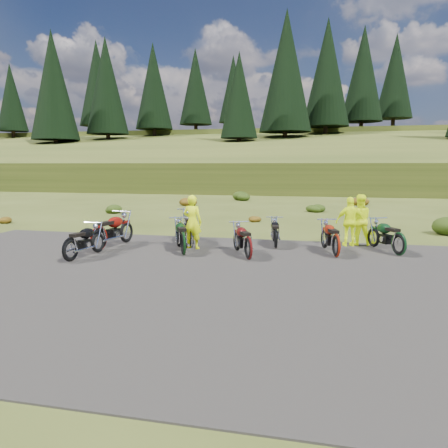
% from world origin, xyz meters
% --- Properties ---
extents(ground, '(300.00, 300.00, 0.00)m').
position_xyz_m(ground, '(0.00, 0.00, 0.00)').
color(ground, '#3C4517').
rests_on(ground, ground).
extents(gravel_pad, '(20.00, 12.00, 0.04)m').
position_xyz_m(gravel_pad, '(0.00, -2.00, 0.00)').
color(gravel_pad, black).
rests_on(gravel_pad, ground).
extents(hill_slope, '(300.00, 45.97, 9.37)m').
position_xyz_m(hill_slope, '(0.00, 50.00, 0.00)').
color(hill_slope, '#354316').
rests_on(hill_slope, ground).
extents(hill_plateau, '(300.00, 90.00, 9.17)m').
position_xyz_m(hill_plateau, '(0.00, 110.00, 0.00)').
color(hill_plateau, '#354316').
rests_on(hill_plateau, ground).
extents(conifer_13, '(5.72, 5.72, 15.00)m').
position_xyz_m(conifer_13, '(-57.00, 64.00, 15.86)').
color(conifer_13, black).
rests_on(conifer_13, ground).
extents(conifer_14, '(5.28, 5.28, 14.00)m').
position_xyz_m(conifer_14, '(-51.00, 70.00, 16.55)').
color(conifer_14, black).
rests_on(conifer_14, ground).
extents(conifer_15, '(7.92, 7.92, 20.00)m').
position_xyz_m(conifer_15, '(-45.00, 76.00, 20.16)').
color(conifer_15, black).
rests_on(conifer_15, ground).
extents(conifer_16, '(7.48, 7.48, 19.00)m').
position_xyz_m(conifer_16, '(-39.00, 51.00, 15.28)').
color(conifer_16, black).
rests_on(conifer_16, ground).
extents(conifer_17, '(7.04, 7.04, 18.00)m').
position_xyz_m(conifer_17, '(-33.00, 57.00, 15.97)').
color(conifer_17, black).
rests_on(conifer_17, ground).
extents(conifer_18, '(6.60, 6.60, 17.00)m').
position_xyz_m(conifer_18, '(-27.00, 63.00, 16.66)').
color(conifer_18, black).
rests_on(conifer_18, ground).
extents(conifer_19, '(6.16, 6.16, 16.00)m').
position_xyz_m(conifer_19, '(-21.00, 69.00, 17.36)').
color(conifer_19, black).
rests_on(conifer_19, ground).
extents(conifer_20, '(5.72, 5.72, 15.00)m').
position_xyz_m(conifer_20, '(-15.00, 75.00, 17.65)').
color(conifer_20, black).
rests_on(conifer_20, ground).
extents(conifer_21, '(5.28, 5.28, 14.00)m').
position_xyz_m(conifer_21, '(-9.00, 50.00, 12.56)').
color(conifer_21, black).
rests_on(conifer_21, ground).
extents(conifer_22, '(7.92, 7.92, 20.00)m').
position_xyz_m(conifer_22, '(-3.00, 56.00, 16.77)').
color(conifer_22, black).
rests_on(conifer_22, ground).
extents(conifer_23, '(7.48, 7.48, 19.00)m').
position_xyz_m(conifer_23, '(3.00, 62.00, 17.47)').
color(conifer_23, black).
rests_on(conifer_23, ground).
extents(conifer_24, '(7.04, 7.04, 18.00)m').
position_xyz_m(conifer_24, '(9.00, 68.00, 18.16)').
color(conifer_24, black).
rests_on(conifer_24, ground).
extents(conifer_25, '(6.60, 6.60, 17.00)m').
position_xyz_m(conifer_25, '(15.00, 74.00, 18.66)').
color(conifer_25, black).
rests_on(conifer_25, ground).
extents(shrub_0, '(0.77, 0.77, 0.45)m').
position_xyz_m(shrub_0, '(-12.00, 6.00, 0.23)').
color(shrub_0, brown).
rests_on(shrub_0, ground).
extents(shrub_1, '(1.03, 1.03, 0.61)m').
position_xyz_m(shrub_1, '(-9.10, 11.30, 0.31)').
color(shrub_1, black).
rests_on(shrub_1, ground).
extents(shrub_2, '(1.30, 1.30, 0.77)m').
position_xyz_m(shrub_2, '(-6.20, 16.60, 0.38)').
color(shrub_2, brown).
rests_on(shrub_2, ground).
extents(shrub_3, '(1.56, 1.56, 0.92)m').
position_xyz_m(shrub_3, '(-3.30, 21.90, 0.46)').
color(shrub_3, black).
rests_on(shrub_3, ground).
extents(shrub_4, '(0.77, 0.77, 0.45)m').
position_xyz_m(shrub_4, '(-0.40, 9.20, 0.23)').
color(shrub_4, brown).
rests_on(shrub_4, ground).
extents(shrub_5, '(1.03, 1.03, 0.61)m').
position_xyz_m(shrub_5, '(2.50, 14.50, 0.31)').
color(shrub_5, black).
rests_on(shrub_5, ground).
extents(shrub_6, '(1.30, 1.30, 0.77)m').
position_xyz_m(shrub_6, '(5.40, 19.80, 0.38)').
color(shrub_6, brown).
rests_on(shrub_6, ground).
extents(motorcycle_0, '(0.88, 2.06, 1.05)m').
position_xyz_m(motorcycle_0, '(-4.14, -1.06, 0.00)').
color(motorcycle_0, black).
rests_on(motorcycle_0, ground).
extents(motorcycle_1, '(1.13, 2.43, 1.22)m').
position_xyz_m(motorcycle_1, '(-4.11, 0.57, 0.00)').
color(motorcycle_1, maroon).
rests_on(motorcycle_1, ground).
extents(motorcycle_2, '(1.50, 2.18, 1.09)m').
position_xyz_m(motorcycle_2, '(-1.21, 0.53, 0.00)').
color(motorcycle_2, black).
rests_on(motorcycle_2, ground).
extents(motorcycle_3, '(1.63, 2.47, 1.23)m').
position_xyz_m(motorcycle_3, '(-1.37, 1.87, 0.00)').
color(motorcycle_3, '#A2A2A6').
rests_on(motorcycle_3, ground).
extents(motorcycle_4, '(1.46, 2.07, 1.04)m').
position_xyz_m(motorcycle_4, '(0.87, 0.34, 0.00)').
color(motorcycle_4, '#4D0D0C').
rests_on(motorcycle_4, ground).
extents(motorcycle_5, '(0.91, 1.94, 0.98)m').
position_xyz_m(motorcycle_5, '(1.48, 2.27, 0.00)').
color(motorcycle_5, black).
rests_on(motorcycle_5, ground).
extents(motorcycle_6, '(1.17, 2.14, 1.06)m').
position_xyz_m(motorcycle_6, '(3.41, 1.28, 0.00)').
color(motorcycle_6, maroon).
rests_on(motorcycle_6, ground).
extents(motorcycle_7, '(1.54, 2.15, 1.08)m').
position_xyz_m(motorcycle_7, '(5.31, 1.97, 0.00)').
color(motorcycle_7, black).
rests_on(motorcycle_7, ground).
extents(person_middle, '(0.72, 0.53, 1.80)m').
position_xyz_m(person_middle, '(-1.26, 1.66, 0.90)').
color(person_middle, '#DFF40C').
rests_on(person_middle, ground).
extents(person_right_a, '(0.95, 0.79, 1.78)m').
position_xyz_m(person_right_a, '(4.23, 3.63, 0.89)').
color(person_right_a, '#DFF40C').
rests_on(person_right_a, ground).
extents(person_right_b, '(1.07, 0.64, 1.71)m').
position_xyz_m(person_right_b, '(3.91, 3.31, 0.85)').
color(person_right_b, '#DFF40C').
rests_on(person_right_b, ground).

